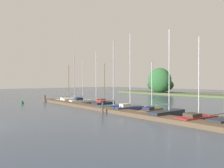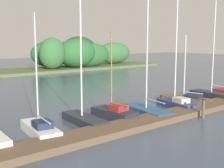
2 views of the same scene
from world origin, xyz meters
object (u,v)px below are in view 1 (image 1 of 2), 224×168
(sailboat_4, at_px, (104,103))
(sailboat_8, at_px, (168,113))
(sailboat_0, at_px, (68,99))
(sailboat_10, at_px, (224,120))
(sailboat_3, at_px, (96,102))
(sailboat_6, at_px, (129,107))
(mooring_piling_0, at_px, (45,99))
(sailboat_2, at_px, (82,101))
(sailboat_5, at_px, (113,105))
(sailboat_1, at_px, (74,99))
(mooring_piling_1, at_px, (103,107))
(sailboat_7, at_px, (151,110))
(channel_buoy_0, at_px, (22,103))
(sailboat_9, at_px, (197,118))

(sailboat_4, xyz_separation_m, sailboat_8, (10.08, -0.63, 0.00))
(sailboat_0, distance_m, sailboat_10, 24.34)
(sailboat_3, height_order, sailboat_10, sailboat_3)
(sailboat_6, height_order, mooring_piling_0, sailboat_6)
(sailboat_2, xyz_separation_m, sailboat_5, (7.43, -0.46, 0.02))
(sailboat_1, bearing_deg, mooring_piling_1, -104.24)
(sailboat_2, relative_size, mooring_piling_1, 5.16)
(sailboat_4, bearing_deg, mooring_piling_0, 104.05)
(sailboat_8, relative_size, mooring_piling_1, 6.58)
(sailboat_2, bearing_deg, sailboat_8, -84.35)
(sailboat_8, bearing_deg, sailboat_7, 76.15)
(sailboat_3, bearing_deg, sailboat_2, 100.67)
(sailboat_5, distance_m, channel_buoy_0, 13.71)
(sailboat_2, bearing_deg, sailboat_10, -83.60)
(sailboat_6, bearing_deg, sailboat_2, 97.06)
(sailboat_1, distance_m, sailboat_6, 12.89)
(sailboat_9, bearing_deg, sailboat_2, 99.61)
(sailboat_7, height_order, sailboat_10, sailboat_7)
(sailboat_10, distance_m, mooring_piling_1, 10.92)
(sailboat_3, xyz_separation_m, sailboat_7, (9.63, -0.12, -0.02))
(sailboat_0, xyz_separation_m, sailboat_4, (9.55, -0.12, 0.06))
(sailboat_2, relative_size, sailboat_6, 0.74)
(sailboat_0, distance_m, mooring_piling_1, 14.34)
(sailboat_1, distance_m, channel_buoy_0, 7.43)
(sailboat_8, height_order, mooring_piling_0, sailboat_8)
(sailboat_5, height_order, sailboat_9, sailboat_5)
(sailboat_1, xyz_separation_m, mooring_piling_1, (11.92, -3.70, 0.23))
(sailboat_3, distance_m, sailboat_4, 2.10)
(sailboat_3, bearing_deg, mooring_piling_0, 116.87)
(sailboat_7, distance_m, sailboat_10, 7.26)
(sailboat_0, xyz_separation_m, mooring_piling_0, (-0.90, -3.49, 0.22))
(sailboat_4, distance_m, sailboat_8, 10.10)
(sailboat_7, bearing_deg, sailboat_6, 98.38)
(sailboat_7, relative_size, channel_buoy_0, 11.30)
(sailboat_6, bearing_deg, sailboat_4, 92.59)
(sailboat_8, xyz_separation_m, mooring_piling_1, (-5.79, -2.97, 0.23))
(sailboat_9, height_order, channel_buoy_0, sailboat_9)
(sailboat_5, bearing_deg, mooring_piling_1, -138.77)
(sailboat_6, bearing_deg, mooring_piling_0, 110.06)
(sailboat_3, relative_size, sailboat_6, 0.89)
(mooring_piling_1, bearing_deg, sailboat_1, 162.78)
(sailboat_2, height_order, sailboat_5, sailboat_5)
(sailboat_1, relative_size, mooring_piling_1, 6.63)
(sailboat_6, bearing_deg, sailboat_9, -79.80)
(sailboat_2, xyz_separation_m, sailboat_3, (2.91, 0.37, -0.02))
(sailboat_2, height_order, sailboat_9, sailboat_9)
(mooring_piling_0, bearing_deg, mooring_piling_1, -0.85)
(sailboat_1, distance_m, sailboat_4, 7.63)
(sailboat_2, relative_size, mooring_piling_0, 5.92)
(sailboat_7, height_order, mooring_piling_1, sailboat_7)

